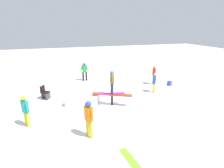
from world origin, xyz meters
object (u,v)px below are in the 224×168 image
at_px(loose_snowboard_lime, 132,161).
at_px(folding_chair, 45,93).
at_px(rail_feature, 112,95).
at_px(main_rider_on_rail, 112,83).
at_px(backpack_on_snow, 170,83).
at_px(bystander_orange, 89,117).
at_px(bystander_teal, 25,109).
at_px(bystander_blue, 154,82).
at_px(bystander_green, 85,71).
at_px(bystander_red, 154,74).

bearing_deg(loose_snowboard_lime, folding_chair, 17.54).
xyz_separation_m(rail_feature, main_rider_on_rail, (0.00, 0.00, 0.79)).
bearing_deg(main_rider_on_rail, backpack_on_snow, 33.06).
bearing_deg(bystander_orange, main_rider_on_rail, -54.58).
distance_m(bystander_orange, bystander_teal, 3.14).
bearing_deg(loose_snowboard_lime, main_rider_on_rail, -16.16).
distance_m(bystander_orange, bystander_blue, 6.54).
xyz_separation_m(bystander_green, bystander_orange, (-1.08, -8.06, 0.05)).
xyz_separation_m(bystander_orange, bystander_teal, (-2.64, 1.70, -0.06)).
bearing_deg(rail_feature, bystander_orange, -97.54).
bearing_deg(folding_chair, bystander_orange, -123.64).
distance_m(bystander_green, folding_chair, 4.47).
distance_m(main_rider_on_rail, backpack_on_snow, 5.95).
xyz_separation_m(rail_feature, bystander_green, (-0.76, 5.39, 0.25)).
bearing_deg(bystander_blue, backpack_on_snow, 146.46).
height_order(bystander_red, backpack_on_snow, bystander_red).
bearing_deg(bystander_blue, bystander_red, -178.16).
bearing_deg(bystander_green, main_rider_on_rail, -81.15).
xyz_separation_m(bystander_red, backpack_on_snow, (1.10, -0.62, -0.69)).
height_order(bystander_green, bystander_teal, bystander_green).
height_order(rail_feature, backpack_on_snow, rail_feature).
height_order(rail_feature, folding_chair, folding_chair).
distance_m(bystander_teal, bystander_blue, 8.22).
bearing_deg(bystander_green, folding_chair, -132.80).
bearing_deg(bystander_red, bystander_blue, 174.42).
relative_size(main_rider_on_rail, folding_chair, 1.73).
relative_size(bystander_green, bystander_teal, 1.01).
height_order(loose_snowboard_lime, folding_chair, folding_chair).
xyz_separation_m(bystander_green, folding_chair, (-3.07, -3.22, -0.44)).
bearing_deg(bystander_blue, bystander_teal, -44.00).
bearing_deg(bystander_teal, rail_feature, 74.88).
distance_m(bystander_teal, backpack_on_snow, 10.40).
distance_m(main_rider_on_rail, folding_chair, 4.51).
xyz_separation_m(rail_feature, bystander_red, (4.33, 2.71, 0.25)).
height_order(bystander_blue, folding_chair, bystander_blue).
bearing_deg(backpack_on_snow, main_rider_on_rail, -77.32).
bearing_deg(bystander_blue, loose_snowboard_lime, -5.10).
xyz_separation_m(rail_feature, bystander_orange, (-1.84, -2.67, 0.30)).
bearing_deg(folding_chair, loose_snowboard_lime, -121.12).
bearing_deg(backpack_on_snow, folding_chair, -98.84).
bearing_deg(bystander_orange, bystander_green, -27.69).
distance_m(bystander_green, bystander_orange, 8.13).
xyz_separation_m(bystander_blue, bystander_red, (0.87, 1.55, 0.09)).
bearing_deg(bystander_blue, folding_chair, -66.85).
bearing_deg(backpack_on_snow, bystander_blue, -72.96).
distance_m(main_rider_on_rail, bystander_red, 5.14).
distance_m(bystander_orange, folding_chair, 5.25).
xyz_separation_m(loose_snowboard_lime, backpack_on_snow, (6.14, 6.66, 0.16)).
distance_m(bystander_blue, loose_snowboard_lime, 7.12).
bearing_deg(bystander_teal, bystander_red, 85.36).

